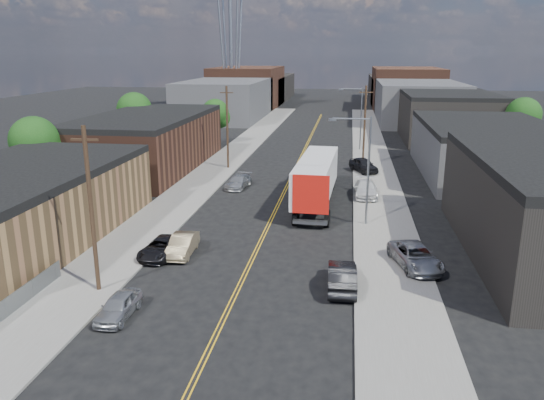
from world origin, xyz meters
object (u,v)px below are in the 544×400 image
(car_left_a, at_px, (119,306))
(car_left_c, at_px, (161,248))
(car_right_lot_a, at_px, (416,256))
(car_right_lot_b, at_px, (366,189))
(semi_truck, at_px, (317,175))
(car_left_d, at_px, (239,182))
(car_left_b, at_px, (182,245))
(car_right_oncoming, at_px, (342,276))
(car_right_lot_c, at_px, (363,165))
(car_ahead_truck, at_px, (305,171))

(car_left_a, distance_m, car_left_c, 8.89)
(car_right_lot_a, bearing_deg, car_right_lot_b, 83.43)
(semi_truck, xyz_separation_m, car_left_d, (-8.51, 4.03, -1.91))
(car_left_a, bearing_deg, car_left_b, 87.68)
(car_left_b, distance_m, car_left_d, 19.30)
(semi_truck, xyz_separation_m, car_left_c, (-9.91, -15.83, -1.93))
(car_left_d, height_order, car_right_lot_a, car_right_lot_a)
(car_left_b, relative_size, car_right_lot_b, 0.84)
(car_right_oncoming, bearing_deg, car_right_lot_b, -97.10)
(semi_truck, xyz_separation_m, car_left_b, (-8.55, -15.27, -1.85))
(car_right_lot_c, bearing_deg, car_ahead_truck, 178.27)
(car_right_oncoming, height_order, car_right_lot_c, car_right_lot_c)
(car_right_lot_b, relative_size, car_right_lot_c, 1.08)
(car_right_lot_b, xyz_separation_m, car_ahead_truck, (-6.70, 8.19, -0.22))
(car_right_oncoming, bearing_deg, car_left_b, -21.60)
(car_left_b, relative_size, car_right_lot_a, 0.83)
(car_left_d, bearing_deg, car_right_oncoming, -56.42)
(car_right_lot_b, bearing_deg, car_left_d, 169.54)
(car_left_b, distance_m, car_right_lot_a, 16.05)
(car_right_lot_a, height_order, car_right_lot_b, car_right_lot_b)
(car_left_c, relative_size, car_right_lot_c, 0.95)
(car_left_b, bearing_deg, car_left_c, -160.36)
(car_right_lot_b, bearing_deg, car_right_oncoming, -96.89)
(car_left_a, height_order, car_right_lot_c, car_right_lot_c)
(car_left_b, relative_size, car_right_lot_c, 0.91)
(car_left_c, distance_m, car_right_lot_b, 23.03)
(car_left_a, bearing_deg, car_left_c, 96.19)
(car_left_d, height_order, car_right_lot_c, car_right_lot_c)
(car_left_b, height_order, car_right_lot_c, car_right_lot_c)
(car_right_lot_a, bearing_deg, car_left_d, 113.61)
(car_left_c, bearing_deg, car_right_lot_c, 68.66)
(car_left_c, distance_m, car_right_lot_c, 32.45)
(car_right_lot_a, bearing_deg, car_left_a, -166.91)
(car_left_a, xyz_separation_m, car_ahead_truck, (7.15, 34.86, 0.04))
(car_right_oncoming, distance_m, car_right_lot_c, 32.54)
(car_left_c, xyz_separation_m, car_ahead_truck, (7.90, 26.00, 0.04))
(car_right_lot_a, relative_size, car_right_lot_c, 1.09)
(car_left_d, bearing_deg, semi_truck, -17.47)
(car_left_d, distance_m, car_right_lot_c, 16.05)
(semi_truck, bearing_deg, car_left_c, -119.49)
(car_left_c, height_order, car_right_lot_b, car_right_lot_b)
(car_right_oncoming, xyz_separation_m, car_right_lot_a, (4.75, 3.77, 0.08))
(car_left_a, relative_size, car_right_lot_b, 0.73)
(car_left_a, relative_size, car_right_lot_c, 0.78)
(car_right_oncoming, distance_m, car_ahead_truck, 29.88)
(semi_truck, bearing_deg, car_left_d, 157.21)
(car_left_c, bearing_deg, car_right_lot_a, 6.29)
(car_left_c, bearing_deg, car_left_b, 27.66)
(semi_truck, relative_size, car_right_lot_c, 3.60)
(semi_truck, bearing_deg, car_right_lot_b, 25.45)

